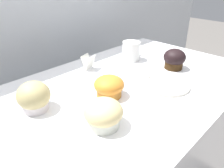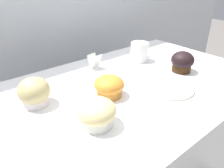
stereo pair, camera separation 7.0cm
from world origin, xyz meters
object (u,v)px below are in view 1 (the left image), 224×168
at_px(muffin_front_left, 34,97).
at_px(coffee_cup, 131,50).
at_px(serving_plate, 167,85).
at_px(muffin_front_center, 174,59).
at_px(muffin_back_left, 103,114).
at_px(muffin_back_right, 109,87).

relative_size(muffin_front_left, coffee_cup, 0.84).
relative_size(coffee_cup, serving_plate, 0.70).
distance_m(muffin_front_center, muffin_front_left, 0.57).
height_order(muffin_front_center, muffin_front_left, muffin_front_left).
xyz_separation_m(muffin_front_left, coffee_cup, (0.51, 0.06, 0.00)).
distance_m(muffin_front_left, coffee_cup, 0.51).
bearing_deg(coffee_cup, muffin_back_left, -148.72).
bearing_deg(muffin_back_right, muffin_front_center, -5.71).
bearing_deg(serving_plate, coffee_cup, 66.70).
height_order(muffin_front_left, coffee_cup, muffin_front_left).
xyz_separation_m(muffin_front_center, muffin_back_right, (-0.35, 0.03, -0.01)).
xyz_separation_m(coffee_cup, serving_plate, (-0.11, -0.26, -0.04)).
distance_m(muffin_back_right, muffin_front_left, 0.23).
bearing_deg(coffee_cup, muffin_front_center, -76.32).
height_order(muffin_front_left, serving_plate, muffin_front_left).
bearing_deg(muffin_front_center, coffee_cup, 103.68).
bearing_deg(muffin_front_center, muffin_back_left, -172.19).
distance_m(muffin_back_left, muffin_front_left, 0.22).
height_order(muffin_back_left, serving_plate, muffin_back_left).
bearing_deg(muffin_front_left, serving_plate, -26.76).
distance_m(muffin_front_center, muffin_back_right, 0.35).
bearing_deg(muffin_front_center, serving_plate, -157.60).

